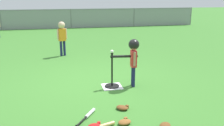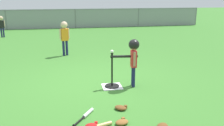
% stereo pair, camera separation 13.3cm
% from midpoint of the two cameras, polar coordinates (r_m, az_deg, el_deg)
% --- Properties ---
extents(ground_plane, '(60.00, 60.00, 0.00)m').
position_cam_midpoint_polar(ground_plane, '(5.83, -3.30, -4.36)').
color(ground_plane, '#3D7A2D').
extents(home_plate, '(0.44, 0.44, 0.01)m').
position_cam_midpoint_polar(home_plate, '(5.53, 0.69, -5.46)').
color(home_plate, white).
rests_on(home_plate, ground_plane).
extents(batting_tee, '(0.32, 0.32, 0.77)m').
position_cam_midpoint_polar(batting_tee, '(5.48, 0.69, -4.23)').
color(batting_tee, black).
rests_on(batting_tee, ground_plane).
extents(baseball_on_tee, '(0.07, 0.07, 0.07)m').
position_cam_midpoint_polar(baseball_on_tee, '(5.29, 0.72, 2.68)').
color(baseball_on_tee, white).
rests_on(baseball_on_tee, batting_tee).
extents(batter_child, '(0.63, 0.30, 1.07)m').
position_cam_midpoint_polar(batter_child, '(5.35, 5.69, 2.27)').
color(batter_child, '#191E4C').
rests_on(batter_child, ground_plane).
extents(fielder_deep_center, '(0.33, 0.23, 1.14)m').
position_cam_midpoint_polar(fielder_deep_center, '(8.30, -10.56, 6.70)').
color(fielder_deep_center, '#191E4C').
rests_on(fielder_deep_center, ground_plane).
extents(fielder_near_left, '(0.27, 0.20, 1.01)m').
position_cam_midpoint_polar(fielder_near_left, '(12.88, -24.07, 8.35)').
color(fielder_near_left, '#191E4C').
rests_on(fielder_near_left, ground_plane).
extents(spare_bat_silver, '(0.40, 0.55, 0.06)m').
position_cam_midpoint_polar(spare_bat_silver, '(4.26, -5.11, -11.88)').
color(spare_bat_silver, silver).
rests_on(spare_bat_silver, ground_plane).
extents(spare_bat_wood, '(0.56, 0.23, 0.06)m').
position_cam_midpoint_polar(spare_bat_wood, '(3.93, -1.83, -14.41)').
color(spare_bat_wood, '#DBB266').
rests_on(spare_bat_wood, ground_plane).
extents(glove_by_plate, '(0.27, 0.26, 0.07)m').
position_cam_midpoint_polar(glove_by_plate, '(4.47, 2.92, -10.36)').
color(glove_by_plate, brown).
rests_on(glove_by_plate, ground_plane).
extents(glove_near_bats, '(0.26, 0.22, 0.07)m').
position_cam_midpoint_polar(glove_near_bats, '(4.02, 3.31, -13.58)').
color(glove_near_bats, brown).
rests_on(glove_near_bats, ground_plane).
extents(glove_tossed_aside, '(0.23, 0.18, 0.07)m').
position_cam_midpoint_polar(glove_tossed_aside, '(3.92, -3.65, -14.44)').
color(glove_tossed_aside, '#B21919').
rests_on(glove_tossed_aside, ground_plane).
extents(outfield_fence, '(16.06, 0.06, 1.15)m').
position_cam_midpoint_polar(outfield_fence, '(15.32, -8.28, 10.37)').
color(outfield_fence, slate).
rests_on(outfield_fence, ground_plane).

